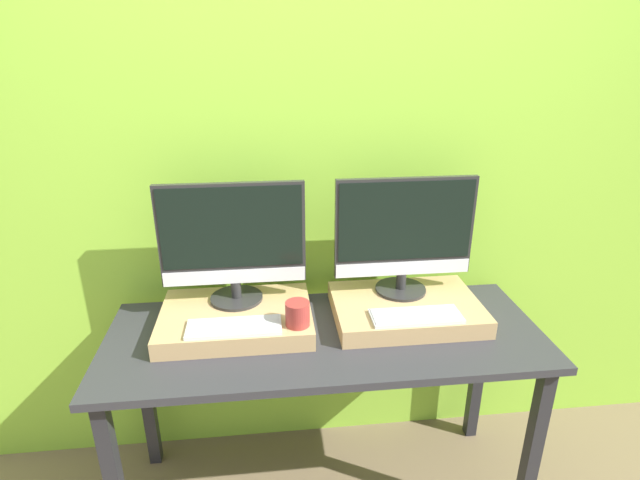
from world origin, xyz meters
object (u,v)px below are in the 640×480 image
Objects in this scene: monitor_right at (404,233)px; monitor_left at (233,240)px; mug at (298,314)px; keyboard_left at (234,327)px; keyboard_right at (416,316)px.

monitor_left is at bearing 180.00° from monitor_right.
mug is at bearing -153.78° from monitor_right.
keyboard_left is at bearing 180.00° from mug.
monitor_left is 1.64× the size of keyboard_left.
mug is at bearing 180.00° from keyboard_right.
mug is 0.16× the size of monitor_right.
keyboard_left is at bearing -90.00° from monitor_left.
keyboard_left is 0.66m from keyboard_right.
monitor_left reaches higher than mug.
monitor_right is (0.66, 0.21, 0.24)m from keyboard_left.
monitor_left is at bearing 90.00° from keyboard_left.
monitor_right is 1.64× the size of keyboard_right.
keyboard_left is (0.00, -0.21, -0.24)m from monitor_left.
keyboard_right is (0.66, 0.00, 0.00)m from keyboard_left.
mug is 0.53m from monitor_right.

